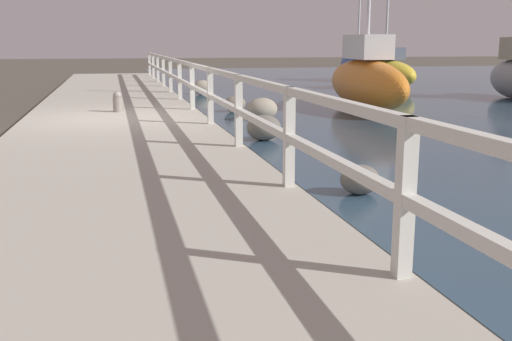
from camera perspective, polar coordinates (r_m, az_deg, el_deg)
ground_plane at (r=12.08m, az=-13.14°, el=3.43°), size 120.00×120.00×0.00m
dock_walkway at (r=12.06m, az=-13.18°, el=4.15°), size 3.55×36.00×0.31m
railing at (r=12.10m, az=-5.34°, el=8.43°), size 0.10×32.50×1.01m
boulder_near_dock at (r=7.13m, az=9.86°, el=-0.85°), size 0.47×0.42×0.35m
boulder_upstream at (r=13.76m, az=0.60°, el=5.86°), size 0.70×0.63×0.52m
boulder_downstream at (r=10.93m, az=0.75°, el=4.10°), size 0.63×0.56×0.47m
boulder_water_edge at (r=20.90m, az=-5.10°, el=7.89°), size 0.66×0.60×0.50m
boulder_far_strip at (r=15.55m, az=-2.01°, el=6.37°), size 0.55×0.50×0.42m
mooring_bollard at (r=13.13m, az=-13.03°, el=6.41°), size 0.20×0.20×0.44m
sailboat_blue at (r=28.81m, az=9.66°, el=10.15°), size 2.20×3.49×8.18m
sailboat_yellow at (r=23.76m, az=12.17°, el=9.16°), size 1.72×3.83×5.15m
sailboat_orange at (r=16.27m, az=10.44°, el=8.46°), size 1.58×5.32×5.53m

